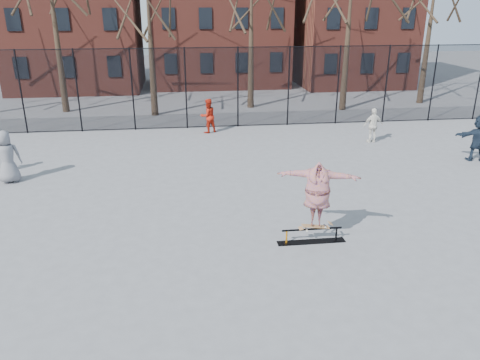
{
  "coord_description": "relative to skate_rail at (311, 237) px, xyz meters",
  "views": [
    {
      "loc": [
        -1.67,
        -10.4,
        5.95
      ],
      "look_at": [
        -0.15,
        1.5,
        1.42
      ],
      "focal_mm": 35.0,
      "sensor_mm": 36.0,
      "label": 1
    }
  ],
  "objects": [
    {
      "name": "fence",
      "position": [
        -1.63,
        12.65,
        1.9
      ],
      "size": [
        34.03,
        0.07,
        4.0
      ],
      "color": "black",
      "rests_on": "ground"
    },
    {
      "name": "skate_rail",
      "position": [
        0.0,
        0.0,
        0.0
      ],
      "size": [
        1.83,
        0.28,
        0.4
      ],
      "color": "black",
      "rests_on": "ground"
    },
    {
      "name": "bystander_navy",
      "position": [
        8.43,
        5.92,
        0.77
      ],
      "size": [
        1.8,
        0.9,
        1.86
      ],
      "primitive_type": "imported",
      "rotation": [
        0.0,
        0.0,
        2.93
      ],
      "color": "#1B2636",
      "rests_on": "ground"
    },
    {
      "name": "rowhouses",
      "position": [
        -0.89,
        25.65,
        5.91
      ],
      "size": [
        29.0,
        7.0,
        13.0
      ],
      "color": "maroon",
      "rests_on": "ground"
    },
    {
      "name": "bystander_grey",
      "position": [
        -9.41,
        5.72,
        0.78
      ],
      "size": [
        1.05,
        0.85,
        1.88
      ],
      "primitive_type": "imported",
      "rotation": [
        0.0,
        0.0,
        3.45
      ],
      "color": "slate",
      "rests_on": "ground"
    },
    {
      "name": "ground",
      "position": [
        -1.62,
        -0.35,
        -0.16
      ],
      "size": [
        100.0,
        100.0,
        0.0
      ],
      "primitive_type": "plane",
      "color": "slate"
    },
    {
      "name": "skateboard",
      "position": [
        0.09,
        -0.0,
        0.29
      ],
      "size": [
        0.78,
        0.19,
        0.09
      ],
      "primitive_type": null,
      "color": "#A47141",
      "rests_on": "skate_rail"
    },
    {
      "name": "bystander_red",
      "position": [
        -2.01,
        11.65,
        0.67
      ],
      "size": [
        1.0,
        0.92,
        1.66
      ],
      "primitive_type": "imported",
      "rotation": [
        0.0,
        0.0,
        3.61
      ],
      "color": "#B72010",
      "rests_on": "ground"
    },
    {
      "name": "bystander_white",
      "position": [
        5.31,
        8.97,
        0.63
      ],
      "size": [
        0.94,
        0.44,
        1.57
      ],
      "primitive_type": "imported",
      "rotation": [
        0.0,
        0.0,
        3.2
      ],
      "color": "silver",
      "rests_on": "ground"
    },
    {
      "name": "skater",
      "position": [
        0.09,
        -0.0,
        1.2
      ],
      "size": [
        2.2,
        1.15,
        1.73
      ],
      "primitive_type": "imported",
      "rotation": [
        0.0,
        0.0,
        -0.28
      ],
      "color": "#683380",
      "rests_on": "skateboard"
    }
  ]
}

